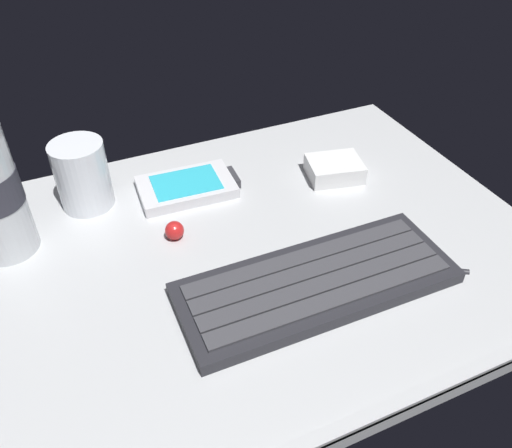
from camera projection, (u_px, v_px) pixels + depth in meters
The scene contains 7 objects.
ground_plane at pixel (257, 252), 59.84cm from camera, with size 64.00×48.00×2.80cm.
keyboard at pixel (317, 282), 53.62cm from camera, with size 29.09×11.25×1.70cm.
handheld_device at pixel (188, 187), 66.87cm from camera, with size 13.11×8.28×1.50cm.
juice_cup at pixel (83, 177), 62.88cm from camera, with size 6.40×6.40×8.50cm.
charger_block at pixel (334, 169), 69.19cm from camera, with size 7.00×5.60×2.40cm, color white.
trackball_mouse at pixel (174, 230), 59.56cm from camera, with size 2.20×2.20×2.20cm, color red.
stylus_pen at pixel (424, 266), 56.12cm from camera, with size 0.70×0.70×9.50cm, color #26262B.
Camera 1 is at (-18.06, -40.49, 39.57)cm, focal length 36.50 mm.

